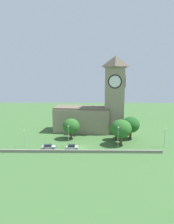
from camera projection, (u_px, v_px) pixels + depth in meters
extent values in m
plane|color=#3D6633|center=(83.00, 135.00, 92.37)|extent=(200.00, 200.00, 0.00)
cube|color=gray|center=(82.00, 120.00, 98.42)|extent=(25.45, 14.31, 10.29)
cube|color=#675C4A|center=(82.00, 108.00, 97.45)|extent=(25.33, 13.42, 0.70)
cube|color=gray|center=(115.00, 101.00, 94.84)|extent=(9.06, 9.06, 27.85)
cube|color=#736753|center=(115.00, 67.00, 92.33)|extent=(10.51, 10.51, 0.50)
pyramid|color=brown|center=(116.00, 61.00, 91.90)|extent=(9.52, 9.52, 4.44)
cylinder|color=white|center=(115.00, 82.00, 89.37)|extent=(5.14, 0.80, 5.17)
torus|color=black|center=(115.00, 82.00, 89.37)|extent=(5.64, 1.20, 5.63)
cylinder|color=white|center=(125.00, 81.00, 92.77)|extent=(0.80, 5.14, 5.17)
torus|color=black|center=(125.00, 81.00, 92.77)|extent=(1.20, 5.64, 5.63)
cube|color=gray|center=(81.00, 151.00, 72.28)|extent=(53.13, 0.70, 0.94)
cube|color=silver|center=(49.00, 147.00, 75.40)|extent=(4.70, 2.32, 0.79)
cube|color=#1E232B|center=(48.00, 145.00, 75.26)|extent=(2.69, 1.90, 0.62)
cylinder|color=black|center=(53.00, 147.00, 76.52)|extent=(0.66, 0.40, 0.63)
cylinder|color=black|center=(53.00, 149.00, 74.69)|extent=(0.66, 0.40, 0.63)
cylinder|color=black|center=(44.00, 148.00, 76.25)|extent=(0.66, 0.40, 0.63)
cylinder|color=black|center=(44.00, 149.00, 74.42)|extent=(0.66, 0.40, 0.63)
cube|color=silver|center=(72.00, 148.00, 75.09)|extent=(4.08, 1.94, 0.79)
cube|color=#1E232B|center=(72.00, 146.00, 74.96)|extent=(2.31, 1.66, 0.62)
cylinder|color=black|center=(76.00, 148.00, 76.07)|extent=(0.64, 0.35, 0.63)
cylinder|color=black|center=(76.00, 150.00, 74.30)|extent=(0.64, 0.35, 0.63)
cylinder|color=black|center=(68.00, 148.00, 76.02)|extent=(0.64, 0.35, 0.63)
cylinder|color=black|center=(68.00, 150.00, 74.24)|extent=(0.64, 0.35, 0.63)
cylinder|color=#9EA0A5|center=(24.00, 139.00, 77.59)|extent=(0.14, 0.14, 5.78)
sphere|color=#F4EFCC|center=(24.00, 130.00, 77.04)|extent=(0.44, 0.44, 0.44)
cylinder|color=#9EA0A5|center=(68.00, 137.00, 77.01)|extent=(0.14, 0.14, 7.37)
sphere|color=#F4EFCC|center=(68.00, 126.00, 76.32)|extent=(0.44, 0.44, 0.44)
cylinder|color=#9EA0A5|center=(118.00, 138.00, 75.88)|extent=(0.14, 0.14, 7.20)
sphere|color=#F4EFCC|center=(118.00, 127.00, 75.21)|extent=(0.44, 0.44, 0.44)
cylinder|color=#9EA0A5|center=(165.00, 138.00, 76.91)|extent=(0.14, 0.14, 6.50)
sphere|color=#F4EFCC|center=(165.00, 129.00, 76.30)|extent=(0.44, 0.44, 0.44)
cylinder|color=brown|center=(121.00, 140.00, 80.02)|extent=(1.05, 1.05, 3.19)
ellipsoid|color=#286023|center=(121.00, 129.00, 79.24)|extent=(7.50, 7.50, 6.75)
cylinder|color=brown|center=(116.00, 137.00, 85.73)|extent=(0.74, 0.74, 2.30)
ellipsoid|color=#33702D|center=(116.00, 129.00, 85.18)|extent=(5.31, 5.31, 4.78)
cylinder|color=brown|center=(71.00, 136.00, 87.25)|extent=(0.94, 0.94, 2.68)
ellipsoid|color=#286023|center=(71.00, 126.00, 86.57)|extent=(6.69, 6.69, 6.02)
cylinder|color=brown|center=(130.00, 135.00, 87.53)|extent=(0.98, 0.98, 3.06)
ellipsoid|color=#1E511E|center=(131.00, 125.00, 86.80)|extent=(7.00, 7.00, 6.30)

